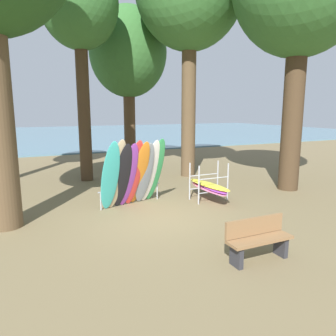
# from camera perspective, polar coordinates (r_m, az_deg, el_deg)

# --- Properties ---
(ground_plane) EXTENTS (80.00, 80.00, 0.00)m
(ground_plane) POSITION_cam_1_polar(r_m,az_deg,el_deg) (9.24, -2.88, -8.48)
(ground_plane) COLOR brown
(lake_water) EXTENTS (80.00, 36.00, 0.10)m
(lake_water) POSITION_cam_1_polar(r_m,az_deg,el_deg) (40.22, -20.15, 5.56)
(lake_water) COLOR slate
(lake_water) RESTS_ON ground
(tree_far_right_back) EXTENTS (3.89, 3.89, 8.06)m
(tree_far_right_back) POSITION_cam_1_polar(r_m,az_deg,el_deg) (17.25, -7.09, 19.49)
(tree_far_right_back) COLOR #4C3823
(tree_far_right_back) RESTS_ON ground
(tree_deep_back) EXTENTS (3.08, 3.08, 8.84)m
(tree_deep_back) POSITION_cam_1_polar(r_m,az_deg,el_deg) (14.41, -15.50, 25.74)
(tree_deep_back) COLOR #42301E
(tree_deep_back) RESTS_ON ground
(leaning_board_pile) EXTENTS (2.22, 1.41, 2.19)m
(leaning_board_pile) POSITION_cam_1_polar(r_m,az_deg,el_deg) (9.79, -6.13, -1.11)
(leaning_board_pile) COLOR #38B2AD
(leaning_board_pile) RESTS_ON ground
(board_storage_rack) EXTENTS (1.15, 2.13, 1.25)m
(board_storage_rack) POSITION_cam_1_polar(r_m,az_deg,el_deg) (10.76, 7.29, -3.21)
(board_storage_rack) COLOR #9EA0A5
(board_storage_rack) RESTS_ON ground
(park_bench) EXTENTS (1.40, 0.42, 0.85)m
(park_bench) POSITION_cam_1_polar(r_m,az_deg,el_deg) (6.79, 15.70, -11.94)
(park_bench) COLOR #2D2D33
(park_bench) RESTS_ON ground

